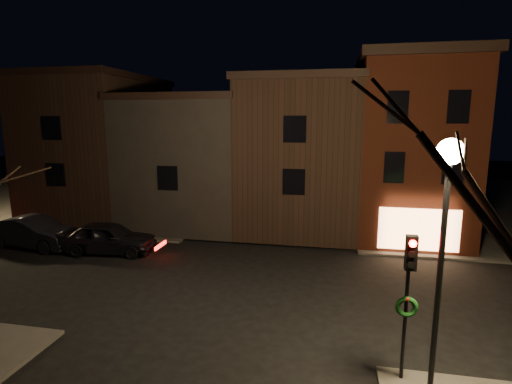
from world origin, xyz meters
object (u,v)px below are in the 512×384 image
Objects in this scene: traffic_signal at (408,286)px; parked_car_a at (108,238)px; parked_car_b at (34,232)px; street_lamp_near at (446,200)px.

traffic_signal is 0.82× the size of parked_car_a.
parked_car_b reaches higher than parked_car_a.
parked_car_b is (-18.80, 8.76, -4.32)m from street_lamp_near.
street_lamp_near is 1.60× the size of traffic_signal.
street_lamp_near is at bearing -108.93° from parked_car_b.
parked_car_a is at bearing 148.82° from traffic_signal.
street_lamp_near is 17.26m from parked_car_a.
traffic_signal is (-0.60, 0.49, -2.37)m from street_lamp_near.
street_lamp_near is at bearing -127.61° from parked_car_a.
traffic_signal is at bearing -127.23° from parked_car_a.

